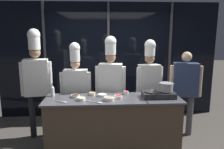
{
  "coord_description": "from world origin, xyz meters",
  "views": [
    {
      "loc": [
        -0.22,
        -3.47,
        2.01
      ],
      "look_at": [
        0.0,
        0.25,
        1.29
      ],
      "focal_mm": 35.0,
      "sensor_mm": 36.0,
      "label": 1
    }
  ],
  "objects_px": {
    "frying_pan": "(152,90)",
    "serving_spoon_solid": "(98,102)",
    "prep_bowl_carrots": "(92,94)",
    "stock_pot": "(166,87)",
    "prep_bowl_soy_glaze": "(75,96)",
    "person_guest": "(185,86)",
    "chef_pastry": "(149,80)",
    "serving_spoon_slotted": "(63,102)",
    "prep_bowl_ginger": "(81,99)",
    "prep_bowl_chili_flakes": "(118,97)",
    "chef_head": "(36,76)",
    "prep_bowl_onion": "(102,95)",
    "prep_bowl_bell_pepper": "(126,92)",
    "chef_sous": "(76,85)",
    "prep_bowl_mushrooms": "(109,99)",
    "portable_stove": "(159,95)",
    "squeeze_bottle_clear": "(53,91)",
    "chef_line": "(111,80)"
  },
  "relations": [
    {
      "from": "prep_bowl_carrots",
      "to": "person_guest",
      "type": "distance_m",
      "value": 1.81
    },
    {
      "from": "frying_pan",
      "to": "serving_spoon_solid",
      "type": "height_order",
      "value": "frying_pan"
    },
    {
      "from": "prep_bowl_chili_flakes",
      "to": "serving_spoon_slotted",
      "type": "height_order",
      "value": "prep_bowl_chili_flakes"
    },
    {
      "from": "prep_bowl_soy_glaze",
      "to": "prep_bowl_chili_flakes",
      "type": "relative_size",
      "value": 1.1
    },
    {
      "from": "prep_bowl_chili_flakes",
      "to": "serving_spoon_slotted",
      "type": "bearing_deg",
      "value": -169.4
    },
    {
      "from": "serving_spoon_solid",
      "to": "chef_sous",
      "type": "distance_m",
      "value": 0.92
    },
    {
      "from": "portable_stove",
      "to": "prep_bowl_ginger",
      "type": "bearing_deg",
      "value": -176.12
    },
    {
      "from": "serving_spoon_slotted",
      "to": "chef_head",
      "type": "bearing_deg",
      "value": 128.05
    },
    {
      "from": "serving_spoon_slotted",
      "to": "serving_spoon_solid",
      "type": "relative_size",
      "value": 0.89
    },
    {
      "from": "frying_pan",
      "to": "stock_pot",
      "type": "relative_size",
      "value": 1.59
    },
    {
      "from": "chef_pastry",
      "to": "serving_spoon_solid",
      "type": "bearing_deg",
      "value": 31.35
    },
    {
      "from": "prep_bowl_carrots",
      "to": "prep_bowl_ginger",
      "type": "height_order",
      "value": "same"
    },
    {
      "from": "stock_pot",
      "to": "chef_line",
      "type": "height_order",
      "value": "chef_line"
    },
    {
      "from": "stock_pot",
      "to": "prep_bowl_carrots",
      "type": "distance_m",
      "value": 1.26
    },
    {
      "from": "frying_pan",
      "to": "chef_sous",
      "type": "distance_m",
      "value": 1.44
    },
    {
      "from": "frying_pan",
      "to": "chef_head",
      "type": "height_order",
      "value": "chef_head"
    },
    {
      "from": "stock_pot",
      "to": "prep_bowl_onion",
      "type": "distance_m",
      "value": 1.09
    },
    {
      "from": "stock_pot",
      "to": "serving_spoon_slotted",
      "type": "height_order",
      "value": "stock_pot"
    },
    {
      "from": "prep_bowl_carrots",
      "to": "prep_bowl_ginger",
      "type": "relative_size",
      "value": 0.83
    },
    {
      "from": "portable_stove",
      "to": "prep_bowl_chili_flakes",
      "type": "distance_m",
      "value": 0.68
    },
    {
      "from": "prep_bowl_chili_flakes",
      "to": "prep_bowl_mushrooms",
      "type": "relative_size",
      "value": 0.81
    },
    {
      "from": "prep_bowl_carrots",
      "to": "prep_bowl_bell_pepper",
      "type": "xyz_separation_m",
      "value": [
        0.59,
        0.02,
        0.0
      ]
    },
    {
      "from": "prep_bowl_soy_glaze",
      "to": "prep_bowl_mushrooms",
      "type": "relative_size",
      "value": 0.89
    },
    {
      "from": "chef_sous",
      "to": "serving_spoon_slotted",
      "type": "bearing_deg",
      "value": 81.55
    },
    {
      "from": "chef_pastry",
      "to": "prep_bowl_soy_glaze",
      "type": "bearing_deg",
      "value": 11.64
    },
    {
      "from": "frying_pan",
      "to": "chef_pastry",
      "type": "bearing_deg",
      "value": 81.09
    },
    {
      "from": "chef_sous",
      "to": "prep_bowl_onion",
      "type": "bearing_deg",
      "value": 138.16
    },
    {
      "from": "prep_bowl_soy_glaze",
      "to": "prep_bowl_onion",
      "type": "xyz_separation_m",
      "value": [
        0.45,
        0.04,
        -0.0
      ]
    },
    {
      "from": "prep_bowl_carrots",
      "to": "prep_bowl_mushrooms",
      "type": "relative_size",
      "value": 0.67
    },
    {
      "from": "prep_bowl_soy_glaze",
      "to": "chef_head",
      "type": "relative_size",
      "value": 0.07
    },
    {
      "from": "prep_bowl_soy_glaze",
      "to": "person_guest",
      "type": "distance_m",
      "value": 2.1
    },
    {
      "from": "prep_bowl_onion",
      "to": "person_guest",
      "type": "distance_m",
      "value": 1.65
    },
    {
      "from": "prep_bowl_bell_pepper",
      "to": "serving_spoon_slotted",
      "type": "relative_size",
      "value": 0.41
    },
    {
      "from": "portable_stove",
      "to": "person_guest",
      "type": "xyz_separation_m",
      "value": [
        0.66,
        0.53,
        0.01
      ]
    },
    {
      "from": "prep_bowl_ginger",
      "to": "chef_pastry",
      "type": "relative_size",
      "value": 0.07
    },
    {
      "from": "stock_pot",
      "to": "portable_stove",
      "type": "bearing_deg",
      "value": -179.88
    },
    {
      "from": "stock_pot",
      "to": "person_guest",
      "type": "relative_size",
      "value": 0.15
    },
    {
      "from": "prep_bowl_soy_glaze",
      "to": "prep_bowl_bell_pepper",
      "type": "xyz_separation_m",
      "value": [
        0.87,
        0.12,
        0.01
      ]
    },
    {
      "from": "prep_bowl_carrots",
      "to": "stock_pot",
      "type": "bearing_deg",
      "value": -9.08
    },
    {
      "from": "prep_bowl_chili_flakes",
      "to": "prep_bowl_ginger",
      "type": "bearing_deg",
      "value": -172.44
    },
    {
      "from": "prep_bowl_carrots",
      "to": "chef_pastry",
      "type": "height_order",
      "value": "chef_pastry"
    },
    {
      "from": "serving_spoon_slotted",
      "to": "squeeze_bottle_clear",
      "type": "bearing_deg",
      "value": 123.13
    },
    {
      "from": "prep_bowl_ginger",
      "to": "chef_head",
      "type": "distance_m",
      "value": 1.14
    },
    {
      "from": "portable_stove",
      "to": "chef_pastry",
      "type": "distance_m",
      "value": 0.62
    },
    {
      "from": "stock_pot",
      "to": "chef_pastry",
      "type": "bearing_deg",
      "value": 103.82
    },
    {
      "from": "prep_bowl_ginger",
      "to": "serving_spoon_solid",
      "type": "height_order",
      "value": "prep_bowl_ginger"
    },
    {
      "from": "frying_pan",
      "to": "serving_spoon_slotted",
      "type": "height_order",
      "value": "frying_pan"
    },
    {
      "from": "prep_bowl_soy_glaze",
      "to": "chef_sous",
      "type": "relative_size",
      "value": 0.08
    },
    {
      "from": "chef_pastry",
      "to": "squeeze_bottle_clear",
      "type": "bearing_deg",
      "value": 4.74
    },
    {
      "from": "prep_bowl_chili_flakes",
      "to": "prep_bowl_ginger",
      "type": "height_order",
      "value": "prep_bowl_ginger"
    }
  ]
}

